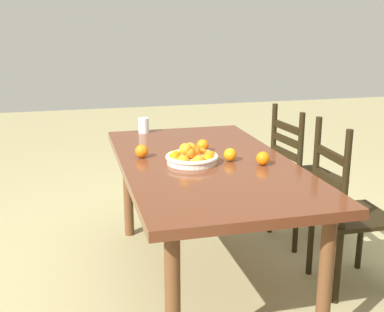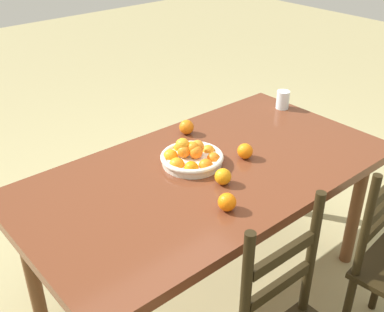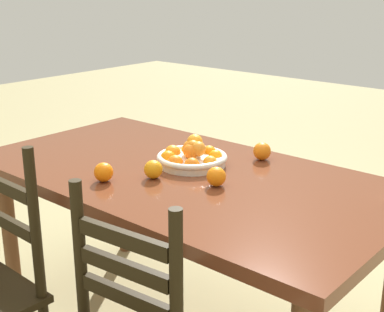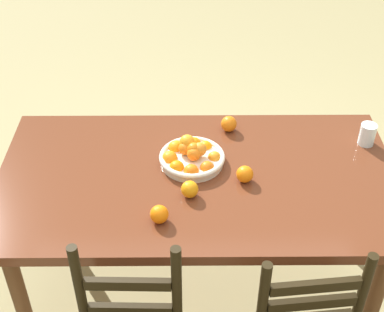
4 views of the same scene
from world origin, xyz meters
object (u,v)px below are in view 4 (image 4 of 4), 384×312
object	(u,v)px
fruit_bowl	(191,157)
orange_loose_2	(190,189)
orange_loose_3	(245,174)
drinking_glass	(367,134)
orange_loose_1	(159,214)
dining_table	(197,188)
orange_loose_0	(229,124)

from	to	relation	value
fruit_bowl	orange_loose_2	size ratio (longest dim) A/B	4.04
orange_loose_2	orange_loose_3	bearing A→B (deg)	-158.12
fruit_bowl	drinking_glass	world-z (taller)	fruit_bowl
fruit_bowl	orange_loose_1	xyz separation A→B (m)	(0.13, 0.36, 0.00)
dining_table	orange_loose_0	xyz separation A→B (m)	(-0.15, -0.33, 0.11)
orange_loose_2	orange_loose_3	xyz separation A→B (m)	(-0.23, -0.09, 0.00)
orange_loose_1	orange_loose_2	xyz separation A→B (m)	(-0.12, -0.15, -0.00)
orange_loose_0	fruit_bowl	bearing A→B (deg)	54.06
orange_loose_0	drinking_glass	bearing A→B (deg)	170.22
orange_loose_0	dining_table	bearing A→B (deg)	65.32
dining_table	orange_loose_2	world-z (taller)	orange_loose_2
dining_table	fruit_bowl	size ratio (longest dim) A/B	5.96
fruit_bowl	orange_loose_0	size ratio (longest dim) A/B	3.85
orange_loose_3	orange_loose_1	bearing A→B (deg)	34.29
orange_loose_3	orange_loose_2	bearing A→B (deg)	21.88
orange_loose_0	drinking_glass	distance (m)	0.64
orange_loose_3	orange_loose_0	bearing A→B (deg)	-83.00
fruit_bowl	drinking_glass	xyz separation A→B (m)	(-0.81, -0.14, 0.02)
orange_loose_1	drinking_glass	size ratio (longest dim) A/B	0.71
fruit_bowl	dining_table	bearing A→B (deg)	107.71
orange_loose_0	orange_loose_1	distance (m)	0.68
orange_loose_2	drinking_glass	xyz separation A→B (m)	(-0.82, -0.36, 0.02)
fruit_bowl	orange_loose_1	distance (m)	0.38
orange_loose_1	orange_loose_2	distance (m)	0.19
orange_loose_0	orange_loose_1	xyz separation A→B (m)	(0.31, 0.61, -0.00)
fruit_bowl	orange_loose_3	bearing A→B (deg)	151.63
fruit_bowl	orange_loose_3	world-z (taller)	fruit_bowl
dining_table	drinking_glass	xyz separation A→B (m)	(-0.78, -0.23, 0.13)
orange_loose_2	drinking_glass	bearing A→B (deg)	-156.44
fruit_bowl	orange_loose_3	distance (m)	0.26
orange_loose_1	orange_loose_3	bearing A→B (deg)	-145.71
fruit_bowl	orange_loose_3	xyz separation A→B (m)	(-0.23, 0.12, 0.00)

